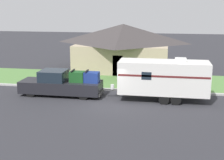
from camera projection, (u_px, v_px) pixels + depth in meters
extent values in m
plane|color=#2D2D33|center=(107.00, 104.00, 22.46)|extent=(120.00, 120.00, 0.00)
cube|color=#ADADA8|center=(115.00, 90.00, 26.04)|extent=(80.00, 0.30, 0.14)
cube|color=#568442|center=(122.00, 80.00, 29.55)|extent=(80.00, 7.00, 0.03)
cube|color=tan|center=(123.00, 56.00, 34.76)|extent=(9.76, 7.93, 2.89)
pyramid|color=#3D3838|center=(123.00, 33.00, 34.18)|extent=(10.54, 8.57, 2.07)
cube|color=#4C3828|center=(118.00, 66.00, 31.08)|extent=(1.00, 0.06, 2.10)
cylinder|color=black|center=(31.00, 91.00, 24.13)|extent=(0.88, 0.28, 0.88)
cylinder|color=black|center=(39.00, 86.00, 25.76)|extent=(0.88, 0.28, 0.88)
cylinder|color=black|center=(83.00, 94.00, 23.43)|extent=(0.88, 0.28, 0.88)
cylinder|color=black|center=(89.00, 88.00, 25.05)|extent=(0.88, 0.28, 0.88)
cube|color=black|center=(46.00, 86.00, 24.73)|extent=(3.85, 2.05, 0.91)
cube|color=#19232D|center=(54.00, 75.00, 24.41)|extent=(2.00, 1.89, 0.84)
cube|color=black|center=(85.00, 88.00, 24.20)|extent=(2.53, 2.05, 0.91)
cube|color=#333333|center=(101.00, 93.00, 24.06)|extent=(0.12, 1.85, 0.20)
cube|color=#194C1E|center=(78.00, 77.00, 24.09)|extent=(1.15, 0.86, 0.80)
cube|color=black|center=(73.00, 70.00, 24.04)|extent=(0.10, 0.95, 0.08)
cube|color=navy|center=(92.00, 77.00, 23.91)|extent=(1.15, 0.86, 0.80)
cube|color=black|center=(87.00, 71.00, 23.86)|extent=(0.10, 0.95, 0.08)
cylinder|color=black|center=(164.00, 99.00, 22.31)|extent=(0.75, 0.22, 0.75)
cylinder|color=black|center=(164.00, 92.00, 24.20)|extent=(0.75, 0.22, 0.75)
cylinder|color=black|center=(176.00, 100.00, 22.17)|extent=(0.75, 0.22, 0.75)
cylinder|color=black|center=(175.00, 92.00, 24.06)|extent=(0.75, 0.22, 0.75)
cube|color=silver|center=(163.00, 77.00, 22.95)|extent=(6.55, 2.25, 2.38)
cube|color=#5B1E1E|center=(163.00, 77.00, 21.80)|extent=(6.42, 0.01, 0.14)
cube|color=#383838|center=(112.00, 90.00, 23.86)|extent=(1.21, 0.12, 0.10)
cylinder|color=silver|center=(112.00, 87.00, 23.80)|extent=(0.28, 0.28, 0.36)
cube|color=silver|center=(181.00, 60.00, 22.44)|extent=(0.80, 0.68, 0.28)
cube|color=#19232D|center=(146.00, 76.00, 21.99)|extent=(0.70, 0.01, 0.56)
cylinder|color=brown|center=(126.00, 82.00, 26.52)|extent=(0.09, 0.09, 1.19)
cube|color=black|center=(126.00, 74.00, 26.35)|extent=(0.48, 0.20, 0.22)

